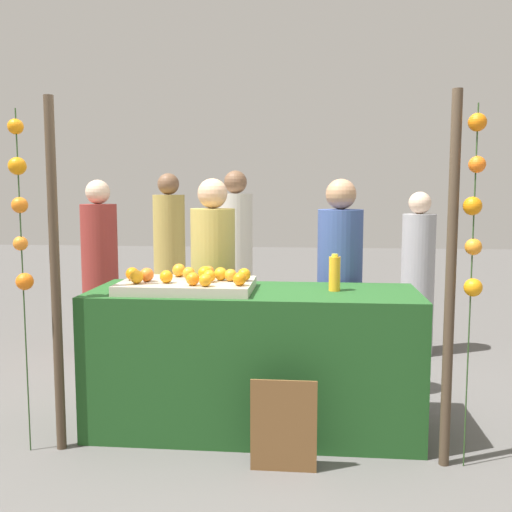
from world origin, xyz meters
TOP-DOWN VIEW (x-y plane):
  - ground_plane at (0.00, 0.00)m, footprint 24.00×24.00m
  - stall_counter at (0.00, 0.00)m, footprint 2.06×0.74m
  - orange_tray at (-0.41, -0.05)m, footprint 0.82×0.54m
  - orange_0 at (-0.21, -0.01)m, footprint 0.08×0.08m
  - orange_1 at (-0.06, -0.02)m, footprint 0.08×0.08m
  - orange_2 at (-0.31, 0.01)m, footprint 0.09×0.09m
  - orange_3 at (-0.34, -0.22)m, footprint 0.08×0.08m
  - orange_4 at (-0.77, -0.05)m, footprint 0.08×0.08m
  - orange_5 at (-0.14, -0.03)m, footprint 0.08×0.08m
  - orange_6 at (-0.07, -0.20)m, footprint 0.08×0.08m
  - orange_7 at (-0.51, 0.13)m, footprint 0.09×0.09m
  - orange_8 at (-0.52, -0.14)m, footprint 0.08×0.08m
  - orange_9 at (-0.31, 0.13)m, footprint 0.07×0.07m
  - orange_10 at (-0.42, 0.03)m, footprint 0.08×0.08m
  - orange_11 at (-0.27, -0.08)m, footprint 0.08×0.08m
  - orange_12 at (-0.26, -0.25)m, footprint 0.08×0.08m
  - orange_13 at (-0.66, -0.10)m, footprint 0.09×0.09m
  - orange_14 at (-0.70, -0.18)m, footprint 0.08×0.08m
  - juice_bottle at (0.50, 0.03)m, footprint 0.07×0.07m
  - chalkboard_sign at (0.22, -0.56)m, footprint 0.36×0.03m
  - vendor_left at (-0.36, 0.58)m, footprint 0.32×0.32m
  - vendor_right at (0.56, 0.59)m, footprint 0.32×0.32m
  - crowd_person_0 at (-1.55, 1.50)m, footprint 0.32×0.32m
  - crowd_person_1 at (1.34, 1.87)m, footprint 0.30×0.30m
  - crowd_person_2 at (-1.17, 2.58)m, footprint 0.34×0.34m
  - crowd_person_3 at (-0.41, 2.29)m, footprint 0.35×0.35m
  - canopy_post_left at (-1.11, -0.41)m, footprint 0.06×0.06m
  - canopy_post_right at (1.11, -0.41)m, footprint 0.06×0.06m
  - garland_strand_left at (-1.28, -0.45)m, footprint 0.11×0.10m
  - garland_strand_right at (1.22, -0.42)m, footprint 0.12×0.11m

SIDE VIEW (x-z plane):
  - ground_plane at x=0.00m, z-range 0.00..0.00m
  - chalkboard_sign at x=0.22m, z-range -0.01..0.51m
  - stall_counter at x=0.00m, z-range 0.00..0.90m
  - crowd_person_1 at x=1.34m, z-range -0.05..1.46m
  - vendor_right at x=0.56m, z-range -0.06..1.55m
  - vendor_left at x=-0.36m, z-range -0.06..1.56m
  - crowd_person_0 at x=-1.55m, z-range -0.06..1.56m
  - crowd_person_2 at x=-1.17m, z-range -0.06..1.65m
  - crowd_person_3 at x=-0.41m, z-range -0.06..1.66m
  - orange_tray at x=-0.41m, z-range 0.90..0.96m
  - orange_9 at x=-0.31m, z-range 0.96..1.03m
  - orange_12 at x=-0.26m, z-range 0.96..1.04m
  - orange_11 at x=-0.27m, z-range 0.96..1.04m
  - orange_5 at x=-0.14m, z-range 0.96..1.04m
  - orange_10 at x=-0.42m, z-range 0.96..1.04m
  - orange_6 at x=-0.07m, z-range 0.96..1.04m
  - orange_8 at x=-0.52m, z-range 0.96..1.04m
  - orange_3 at x=-0.34m, z-range 0.96..1.04m
  - orange_1 at x=-0.06m, z-range 0.96..1.04m
  - orange_14 at x=-0.70m, z-range 0.96..1.04m
  - orange_4 at x=-0.77m, z-range 0.96..1.04m
  - orange_0 at x=-0.21m, z-range 0.96..1.04m
  - orange_2 at x=-0.31m, z-range 0.96..1.05m
  - orange_7 at x=-0.51m, z-range 0.96..1.05m
  - orange_13 at x=-0.66m, z-range 0.96..1.05m
  - juice_bottle at x=0.50m, z-range 0.89..1.13m
  - canopy_post_left at x=-1.11m, z-range 0.00..2.06m
  - canopy_post_right at x=1.11m, z-range 0.00..2.06m
  - garland_strand_left at x=-1.28m, z-range 0.43..2.41m
  - garland_strand_right at x=1.22m, z-range 0.43..2.41m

